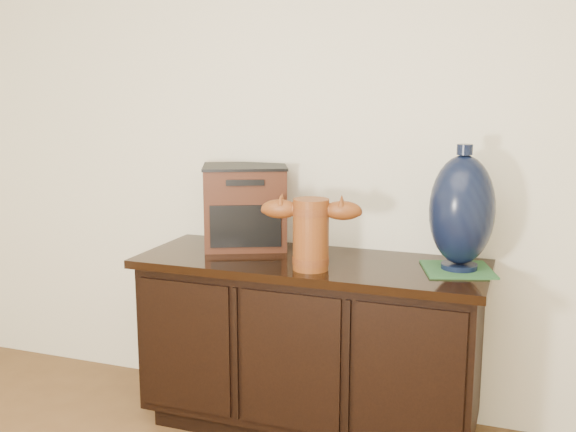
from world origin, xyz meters
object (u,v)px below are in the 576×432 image
at_px(terracotta_vessel, 311,230).
at_px(lamp_base, 462,211).
at_px(sideboard, 310,343).
at_px(tv_radio, 245,206).
at_px(spray_can, 260,227).

bearing_deg(terracotta_vessel, lamp_base, 6.88).
relative_size(sideboard, tv_radio, 3.19).
relative_size(sideboard, terracotta_vessel, 3.62).
bearing_deg(spray_can, tv_radio, -128.50).
xyz_separation_m(terracotta_vessel, tv_radio, (-0.40, 0.28, 0.02)).
height_order(sideboard, lamp_base, lamp_base).
xyz_separation_m(sideboard, terracotta_vessel, (0.05, -0.14, 0.53)).
relative_size(tv_radio, spray_can, 2.75).
distance_m(sideboard, spray_can, 0.58).
bearing_deg(tv_radio, terracotta_vessel, -58.74).
bearing_deg(lamp_base, terracotta_vessel, -161.72).
xyz_separation_m(tv_radio, lamp_base, (0.96, -0.09, 0.06)).
height_order(tv_radio, lamp_base, lamp_base).
height_order(terracotta_vessel, lamp_base, lamp_base).
xyz_separation_m(sideboard, lamp_base, (0.60, 0.04, 0.61)).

